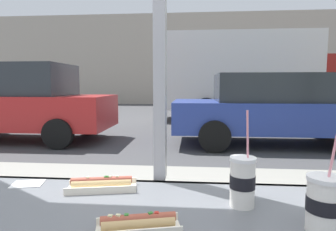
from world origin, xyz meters
name	(u,v)px	position (x,y,z in m)	size (l,w,h in m)	color
ground_plane	(188,126)	(0.00, 8.00, 0.00)	(60.00, 60.00, 0.00)	#424244
sidewalk_strip	(178,212)	(0.00, 1.60, 0.06)	(16.00, 2.80, 0.12)	gray
building_facade_far	(191,60)	(0.00, 19.18, 3.09)	(28.00, 1.20, 6.18)	#A89E8E
soda_cup_left	(242,181)	(0.31, -0.19, 1.01)	(0.09, 0.09, 0.33)	silver
soda_cup_right	(324,203)	(0.50, -0.34, 1.01)	(0.10, 0.10, 0.32)	white
hotdog_tray_near	(138,224)	(-0.01, -0.39, 0.95)	(0.25, 0.14, 0.05)	silver
hotdog_tray_far	(102,184)	(-0.21, -0.08, 0.95)	(0.28, 0.15, 0.05)	beige
napkin_wrapper	(28,184)	(-0.54, -0.05, 0.93)	(0.12, 0.09, 0.00)	white
parked_car_red	(20,103)	(-3.97, 5.33, 0.91)	(4.35, 1.90, 1.82)	red
parked_car_blue	(274,108)	(1.94, 5.33, 0.81)	(4.52, 1.92, 1.57)	#283D93
box_truck	(253,75)	(2.36, 9.71, 1.70)	(7.32, 2.44, 3.16)	silver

